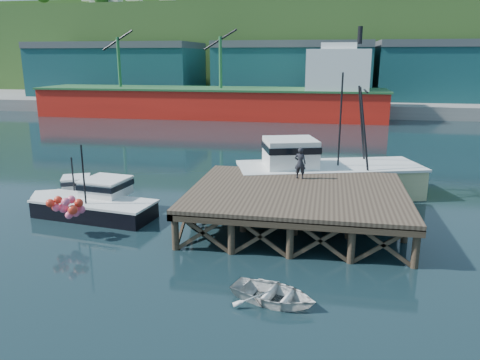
% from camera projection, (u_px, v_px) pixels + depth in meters
% --- Properties ---
extents(ground, '(300.00, 300.00, 0.00)m').
position_uv_depth(ground, '(204.00, 219.00, 27.89)').
color(ground, black).
rests_on(ground, ground).
extents(wharf, '(12.00, 10.00, 2.62)m').
position_uv_depth(wharf, '(297.00, 193.00, 26.23)').
color(wharf, brown).
rests_on(wharf, ground).
extents(far_quay, '(160.00, 40.00, 2.00)m').
position_uv_depth(far_quay, '(294.00, 100.00, 94.16)').
color(far_quay, gray).
rests_on(far_quay, ground).
extents(warehouse_left, '(32.00, 16.00, 9.00)m').
position_uv_depth(warehouse_left, '(119.00, 72.00, 94.31)').
color(warehouse_left, '#17484D').
rests_on(warehouse_left, far_quay).
extents(warehouse_mid, '(28.00, 16.00, 9.00)m').
position_uv_depth(warehouse_mid, '(293.00, 73.00, 88.01)').
color(warehouse_mid, '#17484D').
rests_on(warehouse_mid, far_quay).
extents(warehouse_right, '(30.00, 16.00, 9.00)m').
position_uv_depth(warehouse_right, '(463.00, 74.00, 82.62)').
color(warehouse_right, '#17484D').
rests_on(warehouse_right, far_quay).
extents(cargo_ship, '(55.50, 10.00, 13.75)m').
position_uv_depth(cargo_ship, '(230.00, 97.00, 74.19)').
color(cargo_ship, red).
rests_on(cargo_ship, ground).
extents(hillside, '(220.00, 50.00, 22.00)m').
position_uv_depth(hillside, '(304.00, 51.00, 120.13)').
color(hillside, '#2D511E').
rests_on(hillside, ground).
extents(boat_navy, '(5.52, 3.93, 3.26)m').
position_uv_depth(boat_navy, '(76.00, 194.00, 30.67)').
color(boat_navy, black).
rests_on(boat_navy, ground).
extents(boat_black, '(7.68, 6.39, 4.56)m').
position_uv_depth(boat_black, '(97.00, 203.00, 28.23)').
color(boat_black, black).
rests_on(boat_black, ground).
extents(trawler, '(13.29, 7.96, 8.39)m').
position_uv_depth(trawler, '(325.00, 171.00, 32.37)').
color(trawler, beige).
rests_on(trawler, ground).
extents(dinghy, '(4.05, 3.40, 0.72)m').
position_uv_depth(dinghy, '(274.00, 294.00, 18.30)').
color(dinghy, silver).
rests_on(dinghy, ground).
extents(dockworker, '(0.77, 0.57, 1.93)m').
position_uv_depth(dockworker, '(300.00, 163.00, 28.49)').
color(dockworker, black).
rests_on(dockworker, wharf).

